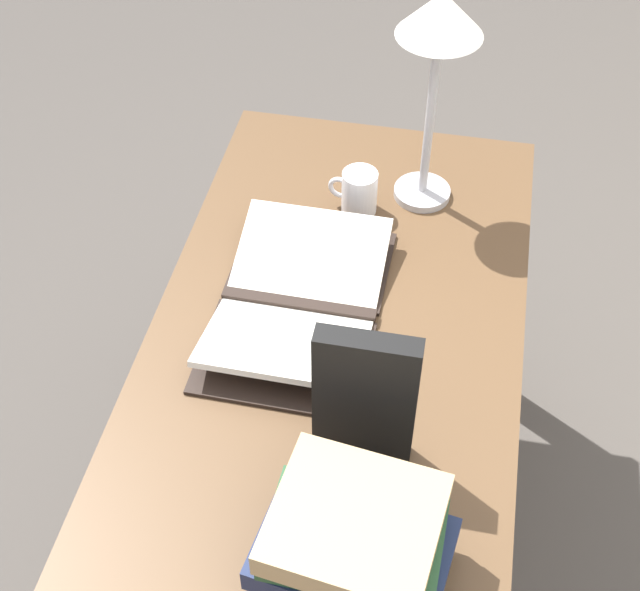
{
  "coord_description": "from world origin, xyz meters",
  "views": [
    {
      "loc": [
        1.0,
        0.18,
        1.99
      ],
      "look_at": [
        -0.05,
        -0.03,
        0.85
      ],
      "focal_mm": 50.0,
      "sensor_mm": 36.0,
      "label": 1
    }
  ],
  "objects_px": {
    "coffee_mug": "(358,192)",
    "book_standing_upright": "(365,399)",
    "open_book": "(299,302)",
    "book_stack_tall": "(354,545)",
    "reading_lamp": "(439,38)"
  },
  "relations": [
    {
      "from": "book_standing_upright",
      "to": "open_book",
      "type": "bearing_deg",
      "value": -149.73
    },
    {
      "from": "reading_lamp",
      "to": "coffee_mug",
      "type": "bearing_deg",
      "value": -60.4
    },
    {
      "from": "open_book",
      "to": "coffee_mug",
      "type": "bearing_deg",
      "value": 168.9
    },
    {
      "from": "open_book",
      "to": "book_standing_upright",
      "type": "height_order",
      "value": "book_standing_upright"
    },
    {
      "from": "book_standing_upright",
      "to": "coffee_mug",
      "type": "xyz_separation_m",
      "value": [
        -0.58,
        -0.1,
        -0.09
      ]
    },
    {
      "from": "reading_lamp",
      "to": "coffee_mug",
      "type": "xyz_separation_m",
      "value": [
        0.07,
        -0.12,
        -0.32
      ]
    },
    {
      "from": "coffee_mug",
      "to": "reading_lamp",
      "type": "bearing_deg",
      "value": 119.6
    },
    {
      "from": "coffee_mug",
      "to": "book_standing_upright",
      "type": "bearing_deg",
      "value": 10.13
    },
    {
      "from": "book_stack_tall",
      "to": "coffee_mug",
      "type": "relative_size",
      "value": 2.8
    },
    {
      "from": "open_book",
      "to": "coffee_mug",
      "type": "height_order",
      "value": "coffee_mug"
    },
    {
      "from": "reading_lamp",
      "to": "coffee_mug",
      "type": "height_order",
      "value": "reading_lamp"
    },
    {
      "from": "book_standing_upright",
      "to": "reading_lamp",
      "type": "relative_size",
      "value": 0.6
    },
    {
      "from": "book_standing_upright",
      "to": "reading_lamp",
      "type": "xyz_separation_m",
      "value": [
        -0.65,
        0.02,
        0.23
      ]
    },
    {
      "from": "open_book",
      "to": "reading_lamp",
      "type": "height_order",
      "value": "reading_lamp"
    },
    {
      "from": "reading_lamp",
      "to": "coffee_mug",
      "type": "relative_size",
      "value": 4.44
    }
  ]
}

